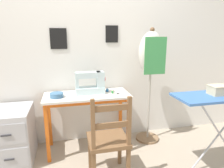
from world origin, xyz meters
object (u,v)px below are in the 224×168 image
sewing_machine (92,83)px  filing_cabinet (14,135)px  scissors (120,94)px  dress_form (151,59)px  fabric_bowl (57,95)px  thread_spool_mid_table (112,92)px  wooden_chair (109,140)px  thread_spool_near_machine (107,90)px  ironing_board (224,99)px  storage_box (218,90)px

sewing_machine → filing_cabinet: 1.09m
scissors → dress_form: dress_form is taller
fabric_bowl → filing_cabinet: 0.68m
filing_cabinet → fabric_bowl: bearing=0.8°
sewing_machine → fabric_bowl: 0.44m
thread_spool_mid_table → wooden_chair: 0.68m
thread_spool_near_machine → ironing_board: 1.33m
thread_spool_near_machine → filing_cabinet: 1.22m
scissors → thread_spool_mid_table: (-0.08, 0.04, 0.02)m
wooden_chair → thread_spool_mid_table: bearing=72.9°
scissors → ironing_board: 1.14m
dress_form → storage_box: 0.89m
fabric_bowl → wooden_chair: bearing=-48.1°
sewing_machine → thread_spool_near_machine: sewing_machine is taller
fabric_bowl → ironing_board: ironing_board is taller
sewing_machine → wooden_chair: bearing=-83.0°
thread_spool_mid_table → scissors: bearing=-26.8°
thread_spool_mid_table → dress_form: size_ratio=0.03×
filing_cabinet → dress_form: size_ratio=0.41×
sewing_machine → ironing_board: size_ratio=0.35×
fabric_bowl → wooden_chair: wooden_chair is taller
thread_spool_near_machine → filing_cabinet: size_ratio=0.07×
filing_cabinet → storage_box: bearing=-17.4°
fabric_bowl → thread_spool_near_machine: (0.63, 0.10, -0.01)m
filing_cabinet → storage_box: (2.13, -0.67, 0.59)m
scissors → thread_spool_mid_table: bearing=153.2°
thread_spool_near_machine → wooden_chair: (-0.13, -0.66, -0.34)m
thread_spool_mid_table → ironing_board: size_ratio=0.04×
thread_spool_near_machine → wooden_chair: size_ratio=0.05×
sewing_machine → thread_spool_mid_table: (0.25, -0.07, -0.11)m
thread_spool_near_machine → fabric_bowl: bearing=-171.1°
dress_form → ironing_board: 0.97m
fabric_bowl → ironing_board: 1.83m
thread_spool_mid_table → storage_box: 1.17m
storage_box → filing_cabinet: bearing=162.6°
scissors → storage_box: storage_box is taller
sewing_machine → scissors: (0.33, -0.12, -0.13)m
sewing_machine → filing_cabinet: bearing=-174.9°
sewing_machine → ironing_board: 1.48m
scissors → dress_form: bearing=14.8°
sewing_machine → storage_box: sewing_machine is taller
scissors → thread_spool_near_machine: size_ratio=2.64×
dress_form → filing_cabinet: bearing=-177.2°
wooden_chair → storage_box: bearing=-5.9°
thread_spool_mid_table → storage_box: (0.94, -0.68, 0.15)m
dress_form → thread_spool_near_machine: bearing=177.9°
thread_spool_mid_table → filing_cabinet: size_ratio=0.07×
thread_spool_mid_table → ironing_board: 1.23m
dress_form → fabric_bowl: bearing=-176.3°
thread_spool_near_machine → dress_form: bearing=-2.1°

